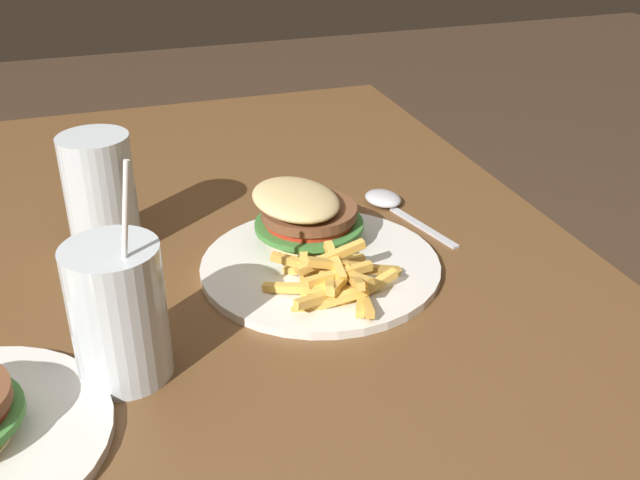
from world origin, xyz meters
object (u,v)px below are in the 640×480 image
meal_plate_near (313,241)px  juice_glass (119,316)px  beer_glass (101,197)px  spoon (386,201)px

meal_plate_near → juice_glass: 0.27m
meal_plate_near → juice_glass: (-0.14, 0.23, 0.04)m
meal_plate_near → juice_glass: juice_glass is taller
beer_glass → juice_glass: size_ratio=0.66×
beer_glass → juice_glass: bearing=179.4°
meal_plate_near → spoon: (0.11, -0.14, -0.02)m
beer_glass → spoon: beer_glass is taller
meal_plate_near → spoon: meal_plate_near is taller
beer_glass → juice_glass: 0.26m
juice_glass → spoon: 0.45m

